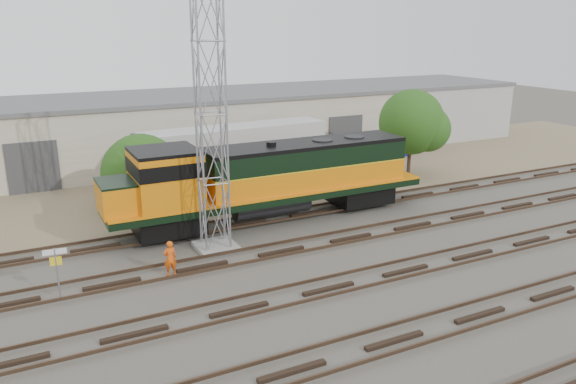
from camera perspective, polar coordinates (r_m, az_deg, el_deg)
name	(u,v)px	position (r m, az deg, el deg)	size (l,w,h in m)	color
ground	(367,249)	(28.12, 8.05, -5.77)	(140.00, 140.00, 0.00)	#47423A
dirt_strip	(249,178)	(40.66, -3.96, 1.44)	(80.00, 16.00, 0.02)	#726047
tracks	(405,270)	(25.90, 11.84, -7.81)	(80.00, 20.40, 0.28)	black
warehouse	(212,125)	(47.40, -7.75, 6.78)	(58.40, 10.40, 5.30)	beige
locomotive	(266,178)	(30.98, -2.23, 1.42)	(18.36, 3.22, 4.41)	black
signal_tower	(211,119)	(26.44, -7.83, 7.36)	(1.95, 1.95, 13.20)	gray
sign_post	(56,264)	(24.23, -22.49, -6.75)	(0.90, 0.13, 2.20)	gray
worker	(170,258)	(25.33, -11.90, -6.59)	(0.59, 0.38, 1.61)	#EC510D
semi_trailer	(240,147)	(38.99, -4.90, 4.56)	(13.19, 3.44, 4.01)	#BCBCBC
dumpster_blue	(396,146)	(48.51, 10.95, 4.57)	(1.60, 1.50, 1.50)	navy
dumpster_red	(404,140)	(51.72, 11.69, 5.21)	(1.50, 1.40, 1.40)	maroon
tree_mid	(147,176)	(34.53, -14.15, 1.60)	(5.01, 4.77, 4.77)	#382619
tree_east	(416,124)	(41.38, 12.83, 6.77)	(4.90, 4.66, 6.30)	#382619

